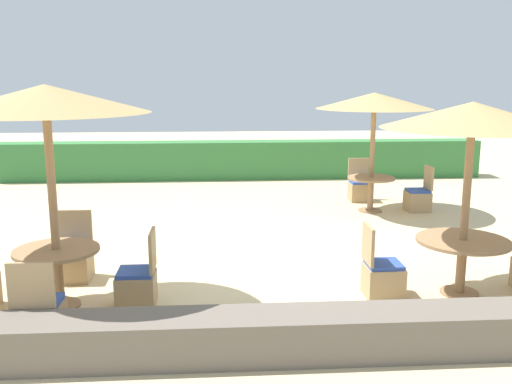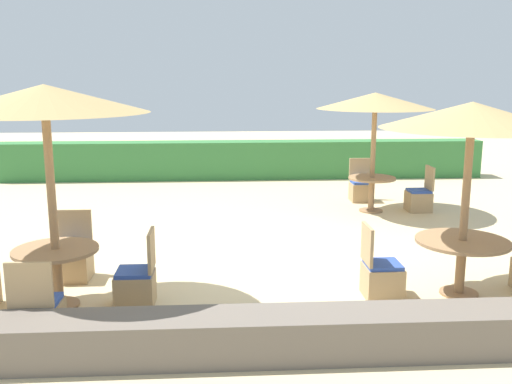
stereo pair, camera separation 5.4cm
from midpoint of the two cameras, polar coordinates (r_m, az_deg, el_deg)
name	(u,v)px [view 1 (the left image)]	position (r m, az deg, el deg)	size (l,w,h in m)	color
ground_plane	(259,257)	(8.81, 0.09, -6.53)	(40.00, 40.00, 0.00)	#D1BA8C
hedge_row	(240,160)	(15.40, -1.69, 3.23)	(13.00, 0.70, 1.01)	#387A3D
stone_border	(282,335)	(5.80, 2.33, -14.11)	(10.00, 0.56, 0.45)	#6B6056
parasol_back_right	(374,101)	(11.66, 11.62, 8.87)	(2.33, 2.33, 2.41)	#93704C
round_table_back_right	(371,185)	(11.85, 11.29, 0.65)	(0.95, 0.95, 0.71)	#93704C
patio_chair_back_right_east	(418,198)	(12.17, 15.80, -0.61)	(0.46, 0.46, 0.93)	tan
patio_chair_back_right_north	(360,189)	(12.85, 10.22, 0.28)	(0.46, 0.46, 0.93)	tan
parasol_front_left	(45,100)	(6.91, -20.54, 8.60)	(2.36, 2.36, 2.65)	#93704C
round_table_front_left	(57,262)	(7.24, -19.46, -6.64)	(1.00, 1.00, 0.73)	#93704C
patio_chair_front_left_east	(138,285)	(7.12, -11.96, -9.06)	(0.46, 0.46, 0.93)	tan
patio_chair_front_left_south	(40,318)	(6.50, -21.03, -11.66)	(0.46, 0.46, 0.93)	tan
patio_chair_front_left_north	(74,261)	(8.21, -17.95, -6.57)	(0.46, 0.46, 0.93)	tan
parasol_front_right	(473,116)	(7.37, 20.64, 7.09)	(2.20, 2.20, 2.43)	#93704C
round_table_front_right	(462,250)	(7.66, 19.75, -5.47)	(1.16, 1.16, 0.72)	#93704C
patio_chair_front_right_west	(382,276)	(7.40, 12.27, -8.26)	(0.46, 0.46, 0.93)	tan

